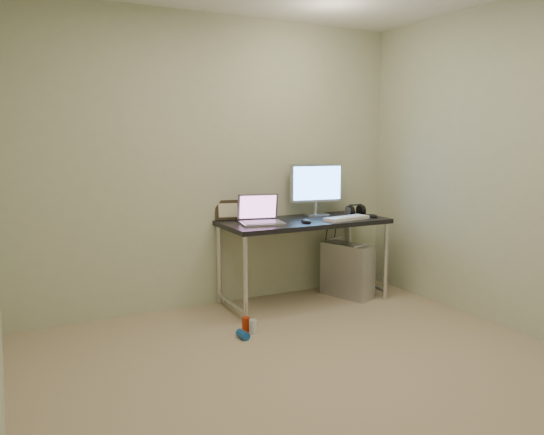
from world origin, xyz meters
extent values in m
plane|color=tan|center=(0.00, 0.00, 0.00)|extent=(3.50, 3.50, 0.00)
cube|color=beige|center=(0.00, 1.75, 1.25)|extent=(3.50, 0.02, 2.50)
cube|color=beige|center=(1.75, 0.00, 1.25)|extent=(0.02, 3.50, 2.50)
cube|color=black|center=(0.69, 1.43, 0.73)|extent=(1.48, 0.65, 0.04)
cylinder|color=silver|center=(-0.02, 1.14, 0.35)|extent=(0.04, 0.04, 0.71)
cylinder|color=silver|center=(-0.02, 1.71, 0.35)|extent=(0.04, 0.04, 0.71)
cylinder|color=silver|center=(1.39, 1.14, 0.35)|extent=(0.04, 0.04, 0.71)
cylinder|color=silver|center=(1.39, 1.71, 0.35)|extent=(0.04, 0.04, 0.71)
cylinder|color=silver|center=(-0.02, 1.43, 0.08)|extent=(0.04, 0.57, 0.04)
cylinder|color=silver|center=(1.39, 1.43, 0.08)|extent=(0.04, 0.57, 0.04)
cube|color=silver|center=(1.13, 1.38, 0.25)|extent=(0.36, 0.52, 0.50)
cylinder|color=silver|center=(1.13, 1.18, 0.52)|extent=(0.18, 0.08, 0.02)
cylinder|color=silver|center=(1.13, 1.58, 0.52)|extent=(0.18, 0.08, 0.02)
cylinder|color=black|center=(1.08, 1.70, 0.40)|extent=(0.01, 0.16, 0.69)
cylinder|color=black|center=(1.17, 1.68, 0.38)|extent=(0.02, 0.11, 0.71)
cylinder|color=#B42B0B|center=(-0.09, 0.97, 0.06)|extent=(0.07, 0.07, 0.11)
cylinder|color=silver|center=(-0.07, 0.90, 0.06)|extent=(0.06, 0.06, 0.11)
cylinder|color=#144B9D|center=(-0.17, 0.85, 0.03)|extent=(0.07, 0.12, 0.06)
cube|color=silver|center=(0.24, 1.37, 0.76)|extent=(0.40, 0.31, 0.02)
cube|color=slate|center=(0.24, 1.37, 0.77)|extent=(0.35, 0.27, 0.00)
cube|color=gray|center=(0.27, 1.51, 0.88)|extent=(0.36, 0.12, 0.23)
cube|color=#754471|center=(0.27, 1.50, 0.88)|extent=(0.32, 0.10, 0.20)
cube|color=silver|center=(0.93, 1.61, 0.76)|extent=(0.23, 0.18, 0.01)
cylinder|color=silver|center=(0.93, 1.62, 0.82)|extent=(0.03, 0.03, 0.11)
cube|color=silver|center=(0.93, 1.62, 1.05)|extent=(0.51, 0.11, 0.36)
cube|color=#4889DF|center=(0.93, 1.59, 1.05)|extent=(0.46, 0.08, 0.31)
cube|color=white|center=(1.02, 1.25, 0.76)|extent=(0.46, 0.22, 0.03)
ellipsoid|color=black|center=(1.33, 1.27, 0.77)|extent=(0.09, 0.12, 0.04)
ellipsoid|color=black|center=(0.61, 1.26, 0.77)|extent=(0.08, 0.12, 0.04)
cylinder|color=black|center=(1.25, 1.52, 0.78)|extent=(0.04, 0.11, 0.11)
cylinder|color=black|center=(1.38, 1.52, 0.78)|extent=(0.04, 0.11, 0.11)
cube|color=black|center=(1.31, 1.52, 0.84)|extent=(0.14, 0.02, 0.01)
cube|color=black|center=(0.08, 1.73, 0.84)|extent=(0.23, 0.12, 0.18)
cylinder|color=silver|center=(0.34, 1.72, 0.79)|extent=(0.01, 0.01, 0.09)
cylinder|color=white|center=(0.34, 1.72, 0.85)|extent=(0.05, 0.04, 0.04)
camera|label=1|loc=(-1.70, -2.57, 1.45)|focal=35.00mm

